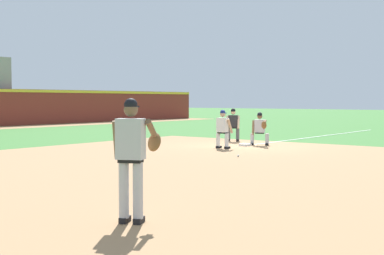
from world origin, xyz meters
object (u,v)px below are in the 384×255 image
(baserunner, at_px, (223,128))
(first_base_bag, at_px, (245,145))
(pitcher, at_px, (133,152))
(umpire, at_px, (233,123))
(first_baseman, at_px, (260,127))
(baseball, at_px, (238,156))

(baserunner, bearing_deg, first_base_bag, -2.33)
(pitcher, relative_size, baserunner, 1.27)
(first_base_bag, height_order, umpire, umpire)
(first_base_bag, height_order, baserunner, baserunner)
(pitcher, xyz_separation_m, umpire, (14.02, 7.50, -0.27))
(first_baseman, relative_size, umpire, 0.92)
(baseball, distance_m, umpire, 6.54)
(umpire, bearing_deg, first_base_bag, -135.07)
(baserunner, relative_size, umpire, 1.00)
(first_baseman, xyz_separation_m, umpire, (1.10, 2.02, 0.06))
(pitcher, distance_m, umpire, 15.91)
(first_base_bag, xyz_separation_m, pitcher, (-12.34, -5.82, 1.01))
(first_baseman, distance_m, baserunner, 2.10)
(first_base_bag, bearing_deg, umpire, 44.93)
(baseball, bearing_deg, umpire, 34.96)
(baseball, distance_m, pitcher, 9.54)
(first_base_bag, xyz_separation_m, umpire, (1.69, 1.68, 0.75))
(first_base_bag, relative_size, umpire, 0.26)
(pitcher, height_order, baserunner, pitcher)
(baserunner, bearing_deg, pitcher, -151.58)
(first_base_bag, height_order, pitcher, pitcher)
(first_baseman, bearing_deg, baserunner, 169.14)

